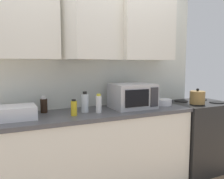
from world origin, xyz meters
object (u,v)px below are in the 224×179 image
bottle_soy_dark (44,105)px  bottle_yellow_mustard (74,108)px  dish_rack (14,113)px  bowl_ceramic_small (163,102)px  stove_range (197,135)px  bottle_clear_tall (85,103)px  kettle (197,97)px  bottle_white_jar (98,104)px  microwave (133,96)px

bottle_soy_dark → bottle_yellow_mustard: bearing=-47.6°
dish_rack → bowl_ceramic_small: 1.69m
bottle_yellow_mustard → stove_range: bearing=2.5°
dish_rack → bottle_clear_tall: 0.69m
bowl_ceramic_small → dish_rack: bearing=-179.6°
stove_range → bottle_soy_dark: bottle_soy_dark is taller
bottle_clear_tall → kettle: bearing=-7.1°
bottle_clear_tall → bottle_yellow_mustard: bearing=-143.9°
kettle → bottle_yellow_mustard: (-1.54, 0.06, -0.02)m
bottle_yellow_mustard → bowl_ceramic_small: size_ratio=0.74×
dish_rack → bottle_white_jar: (0.80, -0.07, 0.03)m
bottle_clear_tall → bowl_ceramic_small: size_ratio=1.01×
kettle → bottle_clear_tall: size_ratio=0.89×
bottle_soy_dark → bowl_ceramic_small: 1.41m
bottle_white_jar → bowl_ceramic_small: bearing=5.3°
bottle_clear_tall → bottle_soy_dark: size_ratio=1.26×
bottle_white_jar → dish_rack: bearing=174.8°
bottle_white_jar → bowl_ceramic_small: (0.89, 0.08, -0.06)m
stove_range → kettle: 0.58m
kettle → stove_range: bearing=39.5°
bottle_yellow_mustard → bowl_ceramic_small: bearing=5.3°
bottle_white_jar → bottle_soy_dark: 0.57m
bottle_yellow_mustard → bottle_soy_dark: bearing=132.4°
bottle_white_jar → stove_range: bearing=2.1°
kettle → dish_rack: kettle is taller
microwave → dish_rack: (-1.25, -0.00, -0.08)m
bottle_yellow_mustard → microwave: bearing=7.8°
microwave → bottle_clear_tall: size_ratio=2.19×
bowl_ceramic_small → bottle_soy_dark: bearing=173.4°
stove_range → bottle_white_jar: size_ratio=4.63×
microwave → dish_rack: 1.25m
bottle_clear_tall → microwave: bearing=-1.1°
dish_rack → bottle_white_jar: bottle_white_jar is taller
bottle_soy_dark → kettle: bearing=-10.5°
stove_range → bottle_yellow_mustard: (-1.71, -0.08, 0.52)m
kettle → bottle_clear_tall: 1.41m
bottle_yellow_mustard → bowl_ceramic_small: (1.15, 0.11, -0.04)m
bottle_white_jar → bottle_soy_dark: bottle_white_jar is taller
kettle → microwave: 0.85m
microwave → bottle_white_jar: size_ratio=2.44×
dish_rack → bottle_white_jar: 0.81m
dish_rack → bowl_ceramic_small: dish_rack is taller
microwave → bottle_white_jar: bearing=-170.6°
stove_range → bottle_yellow_mustard: 1.79m
dish_rack → bowl_ceramic_small: bearing=0.4°
stove_range → microwave: 1.16m
kettle → bottle_yellow_mustard: size_ratio=1.22×
kettle → bottle_clear_tall: (-1.40, 0.17, 0.01)m
microwave → bowl_ceramic_small: bearing=1.1°
stove_range → dish_rack: dish_rack is taller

